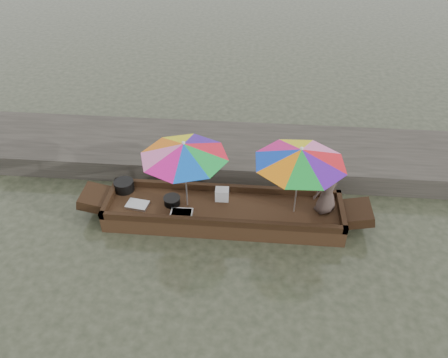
# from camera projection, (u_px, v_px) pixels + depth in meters

# --- Properties ---
(water) EXTENTS (80.00, 80.00, 0.00)m
(water) POSITION_uv_depth(u_px,v_px,m) (224.00, 220.00, 9.21)
(water) COLOR #282D1E
(water) RESTS_ON ground
(dock) EXTENTS (22.00, 2.20, 0.50)m
(dock) POSITION_uv_depth(u_px,v_px,m) (232.00, 152.00, 10.81)
(dock) COLOR #2D2B26
(dock) RESTS_ON ground
(boat_hull) EXTENTS (4.88, 1.20, 0.35)m
(boat_hull) POSITION_uv_depth(u_px,v_px,m) (224.00, 213.00, 9.10)
(boat_hull) COLOR black
(boat_hull) RESTS_ON water
(cooking_pot) EXTENTS (0.42, 0.42, 0.22)m
(cooking_pot) POSITION_uv_depth(u_px,v_px,m) (124.00, 186.00, 9.39)
(cooking_pot) COLOR black
(cooking_pot) RESTS_ON boat_hull
(tray_crayfish) EXTENTS (0.45, 0.32, 0.09)m
(tray_crayfish) POSITION_uv_depth(u_px,v_px,m) (182.00, 214.00, 8.75)
(tray_crayfish) COLOR silver
(tray_crayfish) RESTS_ON boat_hull
(tray_scallop) EXTENTS (0.49, 0.37, 0.06)m
(tray_scallop) POSITION_uv_depth(u_px,v_px,m) (137.00, 205.00, 9.01)
(tray_scallop) COLOR silver
(tray_scallop) RESTS_ON boat_hull
(charcoal_grill) EXTENTS (0.33, 0.33, 0.15)m
(charcoal_grill) POSITION_uv_depth(u_px,v_px,m) (172.00, 201.00, 9.03)
(charcoal_grill) COLOR black
(charcoal_grill) RESTS_ON boat_hull
(supply_bag) EXTENTS (0.29, 0.23, 0.26)m
(supply_bag) POSITION_uv_depth(u_px,v_px,m) (222.00, 194.00, 9.13)
(supply_bag) COLOR silver
(supply_bag) RESTS_ON boat_hull
(vendor) EXTENTS (0.68, 0.64, 1.16)m
(vendor) POSITION_uv_depth(u_px,v_px,m) (328.00, 188.00, 8.57)
(vendor) COLOR #40332D
(vendor) RESTS_ON boat_hull
(umbrella_bow) EXTENTS (1.85, 1.85, 1.55)m
(umbrella_bow) POSITION_uv_depth(u_px,v_px,m) (185.00, 175.00, 8.59)
(umbrella_bow) COLOR red
(umbrella_bow) RESTS_ON boat_hull
(umbrella_stern) EXTENTS (2.29, 2.29, 1.55)m
(umbrella_stern) POSITION_uv_depth(u_px,v_px,m) (298.00, 181.00, 8.43)
(umbrella_stern) COLOR red
(umbrella_stern) RESTS_ON boat_hull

